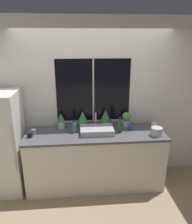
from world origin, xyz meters
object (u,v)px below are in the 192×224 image
object	(u,v)px
sink	(97,130)
mug_black	(30,135)
potted_plant_center_left	(83,118)
kettle	(157,131)
potted_plant_far_left	(61,120)
bottle_tall	(120,126)
mug_grey	(34,132)
mug_white	(154,125)
soap_bottle	(74,128)
mug_blue	(130,127)
potted_plant_far_right	(126,119)
potted_plant_center_right	(105,116)

from	to	relation	value
sink	mug_black	bearing A→B (deg)	-176.04
potted_plant_center_left	kettle	bearing A→B (deg)	-21.32
potted_plant_far_left	bottle_tall	distance (m)	0.97
bottle_tall	mug_grey	distance (m)	1.35
mug_grey	mug_white	bearing A→B (deg)	2.66
mug_white	mug_black	size ratio (longest dim) A/B	1.17
soap_bottle	mug_blue	world-z (taller)	soap_bottle
potted_plant_far_left	kettle	xyz separation A→B (m)	(1.47, -0.44, -0.06)
potted_plant_center_left	kettle	distance (m)	1.20
potted_plant_far_right	mug_black	distance (m)	1.59
sink	soap_bottle	distance (m)	0.36
potted_plant_far_right	potted_plant_center_right	bearing A→B (deg)	180.00
potted_plant_far_left	bottle_tall	bearing A→B (deg)	-16.24
sink	mug_blue	world-z (taller)	sink
potted_plant_center_right	mug_black	size ratio (longest dim) A/B	3.66
mug_white	mug_blue	distance (m)	0.42
soap_bottle	mug_grey	world-z (taller)	soap_bottle
mug_grey	mug_black	bearing A→B (deg)	-112.04
bottle_tall	mug_black	bearing A→B (deg)	-177.64
potted_plant_far_right	soap_bottle	world-z (taller)	potted_plant_far_right
potted_plant_center_right	mug_blue	bearing A→B (deg)	-25.61
potted_plant_far_right	kettle	size ratio (longest dim) A/B	1.36
potted_plant_center_right	soap_bottle	size ratio (longest dim) A/B	1.38
bottle_tall	mug_black	xyz separation A→B (m)	(-1.39, -0.06, -0.06)
bottle_tall	mug_white	distance (m)	0.63
sink	potted_plant_far_right	size ratio (longest dim) A/B	2.19
sink	potted_plant_center_right	xyz separation A→B (m)	(0.17, 0.26, 0.13)
mug_grey	potted_plant_center_left	bearing A→B (deg)	16.43
potted_plant_center_right	mug_white	bearing A→B (deg)	-9.64
bottle_tall	sink	bearing A→B (deg)	177.86
potted_plant_far_right	bottle_tall	world-z (taller)	bottle_tall
sink	mug_blue	xyz separation A→B (m)	(0.55, 0.07, -0.00)
potted_plant_center_right	mug_grey	bearing A→B (deg)	-168.85
bottle_tall	mug_blue	size ratio (longest dim) A/B	2.96
potted_plant_center_left	soap_bottle	size ratio (longest dim) A/B	1.31
bottle_tall	mug_white	xyz separation A→B (m)	(0.61, 0.14, -0.06)
soap_bottle	kettle	size ratio (longest dim) A/B	1.23
potted_plant_center_right	kettle	size ratio (longest dim) A/B	1.70
potted_plant_far_left	mug_white	size ratio (longest dim) A/B	2.72
potted_plant_center_right	sink	bearing A→B (deg)	-123.45
potted_plant_center_left	mug_grey	bearing A→B (deg)	-163.57
potted_plant_far_right	kettle	bearing A→B (deg)	-49.31
mug_grey	potted_plant_far_right	bearing A→B (deg)	8.54
potted_plant_far_left	soap_bottle	distance (m)	0.32
potted_plant_far_left	mug_grey	size ratio (longest dim) A/B	3.03
mug_black	kettle	size ratio (longest dim) A/B	0.46
potted_plant_center_left	mug_blue	distance (m)	0.80
potted_plant_center_right	kettle	bearing A→B (deg)	-30.70
mug_black	soap_bottle	bearing A→B (deg)	8.75
mug_black	potted_plant_far_left	bearing A→B (deg)	35.97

